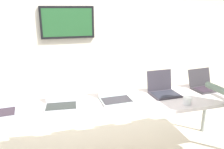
{
  "coord_description": "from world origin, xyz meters",
  "views": [
    {
      "loc": [
        -0.49,
        -2.21,
        1.76
      ],
      "look_at": [
        0.18,
        0.15,
        1.02
      ],
      "focal_mm": 35.76,
      "sensor_mm": 36.0,
      "label": 1
    }
  ],
  "objects_px": {
    "laptop_station_1": "(61,100)",
    "laptop_station_3": "(163,89)",
    "workbench": "(100,109)",
    "coffee_mug": "(187,101)",
    "laptop_station_4": "(204,84)",
    "laptop_station_2": "(115,95)"
  },
  "relations": [
    {
      "from": "laptop_station_1",
      "to": "laptop_station_3",
      "type": "distance_m",
      "value": 1.24
    },
    {
      "from": "workbench",
      "to": "coffee_mug",
      "type": "relative_size",
      "value": 37.71
    },
    {
      "from": "laptop_station_4",
      "to": "workbench",
      "type": "bearing_deg",
      "value": -174.43
    },
    {
      "from": "laptop_station_2",
      "to": "workbench",
      "type": "bearing_deg",
      "value": -150.0
    },
    {
      "from": "laptop_station_3",
      "to": "coffee_mug",
      "type": "bearing_deg",
      "value": -74.68
    },
    {
      "from": "laptop_station_1",
      "to": "workbench",
      "type": "bearing_deg",
      "value": -16.16
    },
    {
      "from": "laptop_station_1",
      "to": "laptop_station_2",
      "type": "height_order",
      "value": "laptop_station_2"
    },
    {
      "from": "laptop_station_1",
      "to": "laptop_station_3",
      "type": "height_order",
      "value": "laptop_station_3"
    },
    {
      "from": "coffee_mug",
      "to": "laptop_station_1",
      "type": "bearing_deg",
      "value": 164.58
    },
    {
      "from": "laptop_station_4",
      "to": "laptop_station_2",
      "type": "bearing_deg",
      "value": -178.81
    },
    {
      "from": "workbench",
      "to": "laptop_station_1",
      "type": "relative_size",
      "value": 9.1
    },
    {
      "from": "workbench",
      "to": "laptop_station_2",
      "type": "distance_m",
      "value": 0.25
    },
    {
      "from": "laptop_station_2",
      "to": "laptop_station_4",
      "type": "bearing_deg",
      "value": 1.19
    },
    {
      "from": "workbench",
      "to": "laptop_station_2",
      "type": "height_order",
      "value": "laptop_station_2"
    },
    {
      "from": "laptop_station_3",
      "to": "laptop_station_2",
      "type": "bearing_deg",
      "value": -179.31
    },
    {
      "from": "laptop_station_1",
      "to": "laptop_station_4",
      "type": "relative_size",
      "value": 0.99
    },
    {
      "from": "laptop_station_3",
      "to": "laptop_station_4",
      "type": "distance_m",
      "value": 0.61
    },
    {
      "from": "laptop_station_3",
      "to": "coffee_mug",
      "type": "height_order",
      "value": "laptop_station_3"
    },
    {
      "from": "laptop_station_3",
      "to": "laptop_station_4",
      "type": "bearing_deg",
      "value": 1.7
    },
    {
      "from": "workbench",
      "to": "coffee_mug",
      "type": "xyz_separation_m",
      "value": [
        0.93,
        -0.25,
        0.09
      ]
    },
    {
      "from": "laptop_station_3",
      "to": "laptop_station_4",
      "type": "xyz_separation_m",
      "value": [
        0.61,
        0.02,
        -0.01
      ]
    },
    {
      "from": "laptop_station_2",
      "to": "laptop_station_4",
      "type": "height_order",
      "value": "laptop_station_2"
    }
  ]
}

